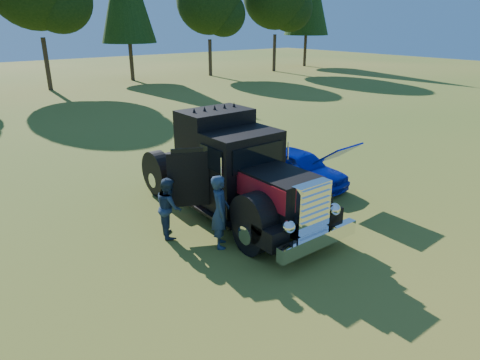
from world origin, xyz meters
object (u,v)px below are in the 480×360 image
Objects in this scene: hotrod_coupe at (299,167)px; diamond_t_truck at (233,174)px; spectator_far at (169,207)px; spectator_near at (220,212)px.

diamond_t_truck is at bearing -170.34° from hotrod_coupe.
diamond_t_truck is at bearing -71.06° from spectator_far.
spectator_near is at bearing -132.08° from spectator_far.
hotrod_coupe is 5.09m from spectator_near.
diamond_t_truck is 1.94m from spectator_near.
hotrod_coupe is 2.12× the size of spectator_near.
spectator_near reaches higher than hotrod_coupe.
spectator_far is (-0.72, 1.31, -0.14)m from spectator_near.
spectator_near is at bearing -158.33° from hotrod_coupe.
spectator_near reaches higher than spectator_far.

